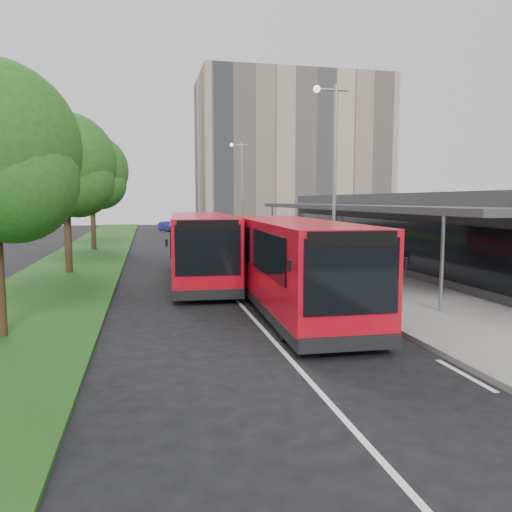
% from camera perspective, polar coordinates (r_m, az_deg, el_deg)
% --- Properties ---
extents(ground, '(120.00, 120.00, 0.00)m').
position_cam_1_polar(ground, '(17.64, -1.76, -5.58)').
color(ground, black).
rests_on(ground, ground).
extents(pavement, '(5.00, 80.00, 0.15)m').
position_cam_1_polar(pavement, '(38.25, 1.59, 1.01)').
color(pavement, slate).
rests_on(pavement, ground).
extents(grass_verge, '(5.00, 80.00, 0.10)m').
position_cam_1_polar(grass_verge, '(37.34, -18.16, 0.52)').
color(grass_verge, '#1F4E19').
rests_on(grass_verge, ground).
extents(lane_centre_line, '(0.12, 70.00, 0.01)m').
position_cam_1_polar(lane_centre_line, '(32.33, -6.63, -0.14)').
color(lane_centre_line, silver).
rests_on(lane_centre_line, ground).
extents(kerb_dashes, '(0.12, 56.00, 0.01)m').
position_cam_1_polar(kerb_dashes, '(36.72, -2.12, 0.67)').
color(kerb_dashes, silver).
rests_on(kerb_dashes, ground).
extents(office_block, '(22.00, 12.00, 18.00)m').
position_cam_1_polar(office_block, '(61.64, 3.98, 11.34)').
color(office_block, tan).
rests_on(office_block, ground).
extents(station_building, '(7.70, 26.00, 4.00)m').
position_cam_1_polar(station_building, '(28.67, 16.99, 2.88)').
color(station_building, '#313133').
rests_on(station_building, ground).
extents(tree_mid, '(4.93, 4.93, 7.92)m').
position_cam_1_polar(tree_mid, '(26.34, -20.99, 9.13)').
color(tree_mid, '#352315').
rests_on(tree_mid, ground).
extents(tree_far, '(5.24, 5.24, 8.41)m').
position_cam_1_polar(tree_far, '(38.25, -18.30, 8.73)').
color(tree_far, '#352315').
rests_on(tree_far, ground).
extents(lamp_post_near, '(1.44, 0.28, 8.00)m').
position_cam_1_polar(lamp_post_near, '(20.34, 8.76, 9.30)').
color(lamp_post_near, gray).
rests_on(lamp_post_near, pavement).
extents(lamp_post_far, '(1.44, 0.28, 8.00)m').
position_cam_1_polar(lamp_post_far, '(39.65, -1.76, 7.91)').
color(lamp_post_far, gray).
rests_on(lamp_post_far, pavement).
extents(bus_main, '(3.02, 10.68, 3.00)m').
position_cam_1_polar(bus_main, '(16.44, 4.16, -1.03)').
color(bus_main, red).
rests_on(bus_main, ground).
extents(bus_second, '(3.30, 10.77, 3.01)m').
position_cam_1_polar(bus_second, '(22.45, -6.33, 0.94)').
color(bus_second, red).
rests_on(bus_second, ground).
extents(litter_bin, '(0.48, 0.48, 0.78)m').
position_cam_1_polar(litter_bin, '(27.35, 6.71, -0.20)').
color(litter_bin, '#3D2719').
rests_on(litter_bin, pavement).
extents(bollard, '(0.17, 0.17, 0.89)m').
position_cam_1_polar(bollard, '(35.41, 0.52, 1.42)').
color(bollard, '#FFB00D').
rests_on(bollard, pavement).
extents(car_near, '(2.06, 3.53, 1.13)m').
position_cam_1_polar(car_near, '(54.17, -6.68, 3.06)').
color(car_near, '#5E1B0D').
rests_on(car_near, ground).
extents(car_far, '(2.40, 3.71, 1.16)m').
position_cam_1_polar(car_far, '(60.60, -10.04, 3.37)').
color(car_far, navy).
rests_on(car_far, ground).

